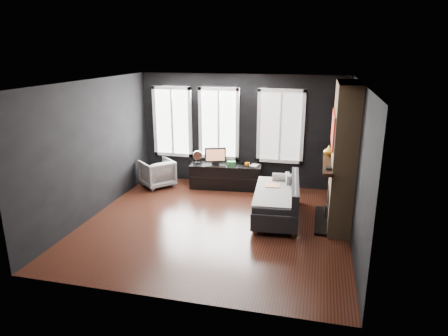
% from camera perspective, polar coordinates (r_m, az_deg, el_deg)
% --- Properties ---
extents(floor, '(5.00, 5.00, 0.00)m').
position_cam_1_polar(floor, '(7.81, -1.24, -7.97)').
color(floor, black).
rests_on(floor, ground).
extents(ceiling, '(5.00, 5.00, 0.00)m').
position_cam_1_polar(ceiling, '(7.12, -1.38, 12.18)').
color(ceiling, white).
rests_on(ceiling, ground).
extents(wall_back, '(5.00, 0.02, 2.70)m').
position_cam_1_polar(wall_back, '(9.73, 2.47, 5.36)').
color(wall_back, black).
rests_on(wall_back, ground).
extents(wall_left, '(0.02, 5.00, 2.70)m').
position_cam_1_polar(wall_left, '(8.33, -18.18, 2.60)').
color(wall_left, black).
rests_on(wall_left, ground).
extents(wall_right, '(0.02, 5.00, 2.70)m').
position_cam_1_polar(wall_right, '(7.16, 18.44, 0.34)').
color(wall_right, black).
rests_on(wall_right, ground).
extents(windows, '(4.00, 0.16, 1.76)m').
position_cam_1_polar(windows, '(9.64, -0.18, 11.46)').
color(windows, white).
rests_on(windows, wall_back).
extents(fireplace, '(0.70, 1.62, 2.70)m').
position_cam_1_polar(fireplace, '(7.72, 16.64, 1.66)').
color(fireplace, '#93724C').
rests_on(fireplace, floor).
extents(sofa, '(1.07, 1.94, 0.81)m').
position_cam_1_polar(sofa, '(8.02, 7.49, -4.30)').
color(sofa, '#262628').
rests_on(sofa, floor).
extents(stripe_pillow, '(0.14, 0.35, 0.34)m').
position_cam_1_polar(stripe_pillow, '(8.46, 9.08, -1.97)').
color(stripe_pillow, gray).
rests_on(stripe_pillow, sofa).
extents(armchair, '(0.97, 0.97, 0.73)m').
position_cam_1_polar(armchair, '(9.90, -9.51, -0.54)').
color(armchair, white).
rests_on(armchair, floor).
extents(media_console, '(1.74, 0.69, 0.58)m').
position_cam_1_polar(media_console, '(9.68, 0.26, -1.17)').
color(media_console, black).
rests_on(media_console, floor).
extents(monitor, '(0.53, 0.27, 0.46)m').
position_cam_1_polar(monitor, '(9.57, -1.25, 1.89)').
color(monitor, black).
rests_on(monitor, media_console).
extents(desk_fan, '(0.29, 0.29, 0.32)m').
position_cam_1_polar(desk_fan, '(9.67, -3.81, 1.59)').
color(desk_fan, '#9F9F9F').
rests_on(desk_fan, media_console).
extents(mug, '(0.12, 0.10, 0.12)m').
position_cam_1_polar(mug, '(9.45, 3.34, 0.60)').
color(mug, orange).
rests_on(mug, media_console).
extents(book, '(0.18, 0.06, 0.24)m').
position_cam_1_polar(book, '(9.53, 3.89, 1.12)').
color(book, '#A39882').
rests_on(book, media_console).
extents(storage_box, '(0.23, 0.19, 0.11)m').
position_cam_1_polar(storage_box, '(9.50, 1.05, 0.66)').
color(storage_box, '#2D753C').
rests_on(storage_box, media_console).
extents(mantel_vase, '(0.23, 0.24, 0.20)m').
position_cam_1_polar(mantel_vase, '(8.15, 14.74, 2.42)').
color(mantel_vase, gold).
rests_on(mantel_vase, fireplace).
extents(mantel_clock, '(0.13, 0.13, 0.04)m').
position_cam_1_polar(mantel_clock, '(7.20, 14.78, -0.06)').
color(mantel_clock, black).
rests_on(mantel_clock, fireplace).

